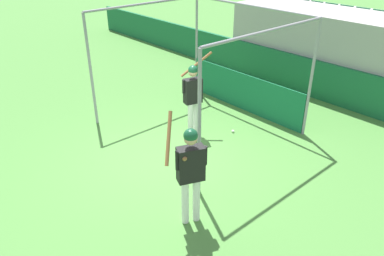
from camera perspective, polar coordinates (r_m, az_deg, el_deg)
The scene contains 7 objects.
ground_plane at distance 8.59m, azimuth -4.52°, elevation -4.68°, with size 60.00×60.00×0.00m, color #477F38.
outfield_wall at distance 12.27m, azimuth 17.19°, elevation 7.44°, with size 24.00×0.12×1.18m.
bleacher_section at distance 13.14m, azimuth 20.61°, elevation 11.16°, with size 6.50×2.40×2.46m.
batting_cage at distance 10.10m, azimuth 5.61°, elevation 8.15°, with size 4.13×3.69×2.95m.
player_batter at distance 9.13m, azimuth 0.16°, elevation 5.31°, with size 0.61×0.97×2.01m.
player_waiting at distance 6.22m, azimuth -0.28°, elevation -6.05°, with size 0.54×0.80×2.12m.
baseball at distance 9.69m, azimuth 6.26°, elevation -0.49°, with size 0.07×0.07×0.07m.
Camera 1 is at (5.85, -4.30, 4.60)m, focal length 35.00 mm.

